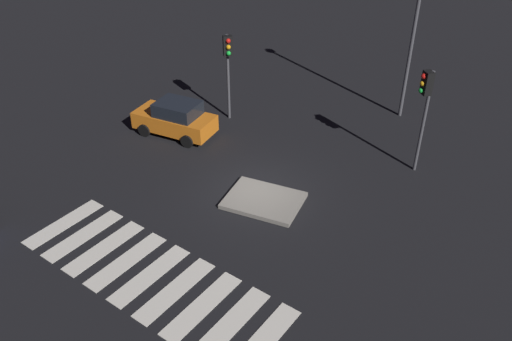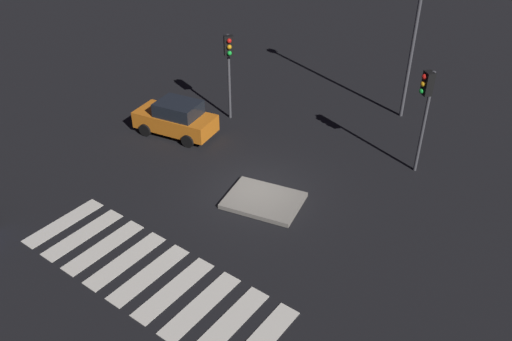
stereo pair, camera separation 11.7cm
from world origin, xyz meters
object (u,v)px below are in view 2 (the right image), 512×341
Objects in this scene: traffic_light_west at (229,57)px; street_lamp at (420,1)px; traffic_island at (264,200)px; traffic_light_north at (426,98)px; car_orange at (176,118)px.

traffic_light_west is 0.50× the size of street_lamp.
traffic_island is 11.92m from street_lamp.
traffic_light_north is 5.77m from street_lamp.
traffic_light_west is 9.19m from street_lamp.
street_lamp reaches higher than traffic_island.
car_orange is 0.90× the size of traffic_light_north.
traffic_light_north is at bearing 56.24° from traffic_island.
car_orange is at bearing -69.86° from traffic_light_west.
street_lamp is at bearing 80.77° from traffic_light_west.
traffic_light_west is 9.43m from traffic_light_north.
traffic_light_north is at bearing 47.63° from traffic_light_west.
traffic_light_west reaches higher than car_orange.
traffic_island is 7.00m from car_orange.
street_lamp is at bearing -110.72° from traffic_light_north.
street_lamp is (6.88, 5.54, 2.55)m from traffic_light_west.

